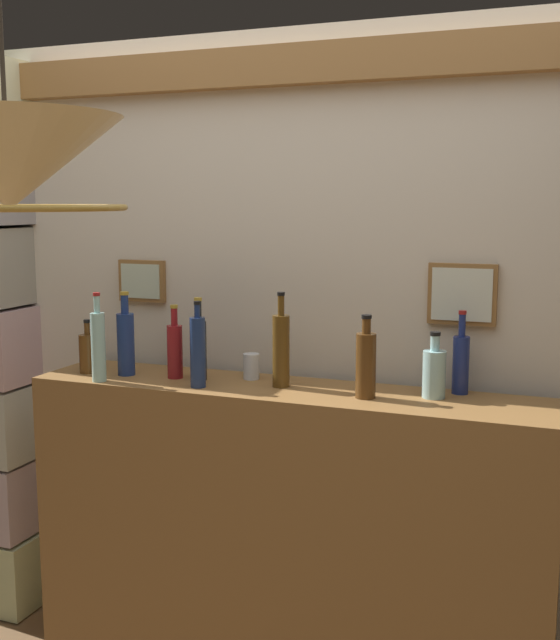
# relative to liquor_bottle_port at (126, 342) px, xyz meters

# --- Properties ---
(panelled_rear_partition) EXTENTS (3.19, 0.15, 2.42)m
(panelled_rear_partition) POSITION_rel_liquor_bottle_port_xyz_m (0.64, 0.29, 0.01)
(panelled_rear_partition) COLOR beige
(panelled_rear_partition) RESTS_ON ground
(bar_shelf_unit) EXTENTS (1.88, 0.38, 1.15)m
(bar_shelf_unit) POSITION_rel_liquor_bottle_port_xyz_m (0.64, 0.02, -0.70)
(bar_shelf_unit) COLOR olive
(bar_shelf_unit) RESTS_ON ground
(liquor_bottle_port) EXTENTS (0.07, 0.07, 0.32)m
(liquor_bottle_port) POSITION_rel_liquor_bottle_port_xyz_m (0.00, 0.00, 0.00)
(liquor_bottle_port) COLOR navy
(liquor_bottle_port) RESTS_ON bar_shelf_unit
(liquor_bottle_rum) EXTENTS (0.07, 0.07, 0.28)m
(liquor_bottle_rum) POSITION_rel_liquor_bottle_port_xyz_m (0.94, -0.01, -0.01)
(liquor_bottle_rum) COLOR #573616
(liquor_bottle_rum) RESTS_ON bar_shelf_unit
(liquor_bottle_brandy) EXTENTS (0.07, 0.07, 0.21)m
(liquor_bottle_brandy) POSITION_rel_liquor_bottle_port_xyz_m (-0.16, -0.02, -0.05)
(liquor_bottle_brandy) COLOR #5B3615
(liquor_bottle_brandy) RESTS_ON bar_shelf_unit
(liquor_bottle_tequila) EXTENTS (0.06, 0.06, 0.28)m
(liquor_bottle_tequila) POSITION_rel_liquor_bottle_port_xyz_m (0.20, 0.02, -0.02)
(liquor_bottle_tequila) COLOR maroon
(liquor_bottle_tequila) RESTS_ON bar_shelf_unit
(liquor_bottle_rye) EXTENTS (0.05, 0.05, 0.33)m
(liquor_bottle_rye) POSITION_rel_liquor_bottle_port_xyz_m (-0.04, -0.13, 0.01)
(liquor_bottle_rye) COLOR #A0D4CC
(liquor_bottle_rye) RESTS_ON bar_shelf_unit
(liquor_bottle_bourbon) EXTENTS (0.06, 0.06, 0.31)m
(liquor_bottle_bourbon) POSITION_rel_liquor_bottle_port_xyz_m (0.29, 0.02, -0.01)
(liquor_bottle_bourbon) COLOR black
(liquor_bottle_bourbon) RESTS_ON bar_shelf_unit
(liquor_bottle_scotch) EXTENTS (0.08, 0.08, 0.22)m
(liquor_bottle_scotch) POSITION_rel_liquor_bottle_port_xyz_m (1.15, 0.07, -0.04)
(liquor_bottle_scotch) COLOR #A3D2D2
(liquor_bottle_scotch) RESTS_ON bar_shelf_unit
(liquor_bottle_sherry) EXTENTS (0.06, 0.06, 0.34)m
(liquor_bottle_sherry) POSITION_rel_liquor_bottle_port_xyz_m (0.62, 0.03, 0.01)
(liquor_bottle_sherry) COLOR #583C15
(liquor_bottle_sherry) RESTS_ON bar_shelf_unit
(liquor_bottle_whiskey) EXTENTS (0.05, 0.05, 0.31)m
(liquor_bottle_whiskey) POSITION_rel_liquor_bottle_port_xyz_m (0.34, -0.08, 0.00)
(liquor_bottle_whiskey) COLOR navy
(liquor_bottle_whiskey) RESTS_ON bar_shelf_unit
(liquor_bottle_mezcal) EXTENTS (0.06, 0.06, 0.29)m
(liquor_bottle_mezcal) POSITION_rel_liquor_bottle_port_xyz_m (1.22, 0.16, -0.02)
(liquor_bottle_mezcal) COLOR navy
(liquor_bottle_mezcal) RESTS_ON bar_shelf_unit
(glass_tumbler_rocks) EXTENTS (0.06, 0.06, 0.10)m
(glass_tumbler_rocks) POSITION_rel_liquor_bottle_port_xyz_m (0.47, 0.11, -0.08)
(glass_tumbler_rocks) COLOR silver
(glass_tumbler_rocks) RESTS_ON bar_shelf_unit
(pendant_lamp) EXTENTS (0.58, 0.58, 0.50)m
(pendant_lamp) POSITION_rel_liquor_bottle_port_xyz_m (0.26, -0.92, 0.61)
(pendant_lamp) COLOR beige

